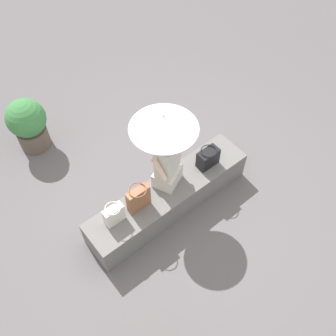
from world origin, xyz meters
The scene contains 8 objects.
ground_plane centered at (0.00, 0.00, 0.00)m, with size 14.00×14.00×0.00m, color #605B5E.
stone_bench centered at (0.00, 0.00, 0.22)m, with size 2.33×0.52×0.43m, color slate.
person_seated centered at (-0.05, -0.10, 0.82)m, with size 0.51×0.39×0.90m.
parasol centered at (-0.06, -0.16, 1.46)m, with size 0.78×0.78×1.14m.
handbag_black centered at (-0.64, 0.02, 0.57)m, with size 0.29×0.21×0.28m.
tote_bag_canvas centered at (0.45, -0.02, 0.61)m, with size 0.29×0.22×0.37m.
shoulder_bag_spare centered at (0.79, -0.05, 0.57)m, with size 0.25×0.19×0.28m.
planter_near centered at (0.86, -2.15, 0.46)m, with size 0.57×0.57×0.85m.
Camera 1 is at (1.71, 2.06, 4.36)m, focal length 40.07 mm.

